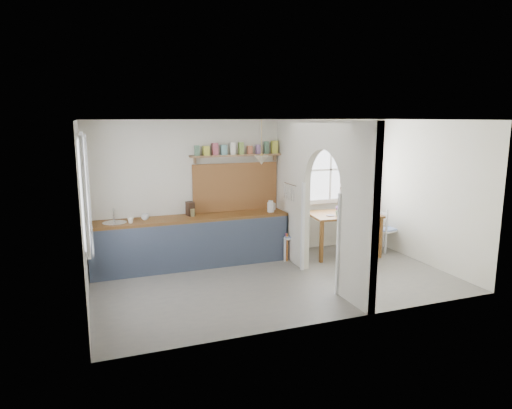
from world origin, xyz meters
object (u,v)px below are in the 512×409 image
object	(u,v)px
chair_right	(385,229)
vase	(340,207)
kettle	(271,206)
chair_left	(294,235)
dining_table	(343,234)

from	to	relation	value
chair_right	vase	distance (m)	1.05
chair_right	kettle	bearing A→B (deg)	70.65
chair_left	kettle	bearing A→B (deg)	-91.94
kettle	vase	distance (m)	1.46
dining_table	chair_right	size ratio (longest dim) A/B	1.49
chair_left	vase	bearing A→B (deg)	117.99
chair_right	vase	bearing A→B (deg)	62.00
vase	chair_right	bearing A→B (deg)	-15.80
chair_right	kettle	size ratio (longest dim) A/B	4.14
dining_table	chair_left	bearing A→B (deg)	-178.41
dining_table	kettle	world-z (taller)	kettle
kettle	vase	world-z (taller)	kettle
dining_table	chair_left	distance (m)	1.00
kettle	vase	xyz separation A→B (m)	(1.45, -0.04, -0.11)
chair_right	dining_table	bearing A→B (deg)	75.64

